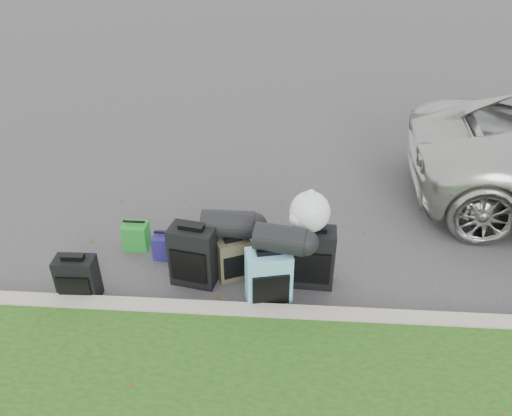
# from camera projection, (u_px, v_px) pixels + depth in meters

# --- Properties ---
(ground) EXTENTS (120.00, 120.00, 0.00)m
(ground) POSITION_uv_depth(u_px,v_px,m) (263.00, 258.00, 5.74)
(ground) COLOR #383535
(ground) RESTS_ON ground
(curb) EXTENTS (120.00, 0.18, 0.15)m
(curb) POSITION_uv_depth(u_px,v_px,m) (258.00, 315.00, 4.86)
(curb) COLOR #9E937F
(curb) RESTS_ON ground
(suitcase_small_black) EXTENTS (0.40, 0.23, 0.50)m
(suitcase_small_black) POSITION_uv_depth(u_px,v_px,m) (78.00, 279.00, 5.05)
(suitcase_small_black) COLOR black
(suitcase_small_black) RESTS_ON ground
(suitcase_large_black_left) EXTENTS (0.51, 0.37, 0.68)m
(suitcase_large_black_left) POSITION_uv_depth(u_px,v_px,m) (194.00, 255.00, 5.23)
(suitcase_large_black_left) COLOR black
(suitcase_large_black_left) RESTS_ON ground
(suitcase_olive) EXTENTS (0.40, 0.34, 0.48)m
(suitcase_olive) POSITION_uv_depth(u_px,v_px,m) (233.00, 258.00, 5.35)
(suitcase_olive) COLOR #3A3424
(suitcase_olive) RESTS_ON ground
(suitcase_teal) EXTENTS (0.49, 0.35, 0.63)m
(suitcase_teal) POSITION_uv_depth(u_px,v_px,m) (268.00, 279.00, 4.95)
(suitcase_teal) COLOR #558CA7
(suitcase_teal) RESTS_ON ground
(suitcase_large_black_right) EXTENTS (0.46, 0.29, 0.67)m
(suitcase_large_black_right) POSITION_uv_depth(u_px,v_px,m) (313.00, 257.00, 5.21)
(suitcase_large_black_right) COLOR black
(suitcase_large_black_right) RESTS_ON ground
(tote_green) EXTENTS (0.28, 0.22, 0.32)m
(tote_green) POSITION_uv_depth(u_px,v_px,m) (136.00, 236.00, 5.84)
(tote_green) COLOR #1C8227
(tote_green) RESTS_ON ground
(tote_navy) EXTENTS (0.28, 0.23, 0.29)m
(tote_navy) POSITION_uv_depth(u_px,v_px,m) (166.00, 246.00, 5.69)
(tote_navy) COLOR navy
(tote_navy) RESTS_ON ground
(duffel_left) EXTENTS (0.55, 0.30, 0.30)m
(duffel_left) POSITION_uv_depth(u_px,v_px,m) (228.00, 224.00, 5.21)
(duffel_left) COLOR black
(duffel_left) RESTS_ON suitcase_olive
(duffel_right) EXTENTS (0.53, 0.36, 0.27)m
(duffel_right) POSITION_uv_depth(u_px,v_px,m) (280.00, 239.00, 4.74)
(duffel_right) COLOR black
(duffel_right) RESTS_ON suitcase_teal
(trash_bag) EXTENTS (0.41, 0.41, 0.41)m
(trash_bag) POSITION_uv_depth(u_px,v_px,m) (310.00, 212.00, 4.95)
(trash_bag) COLOR white
(trash_bag) RESTS_ON suitcase_large_black_right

